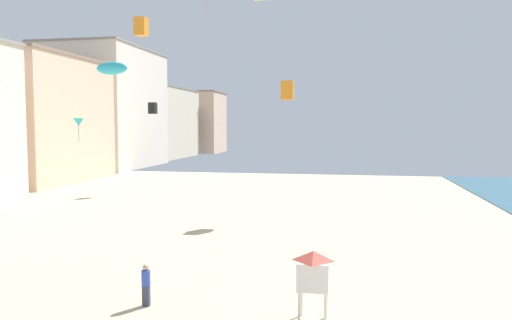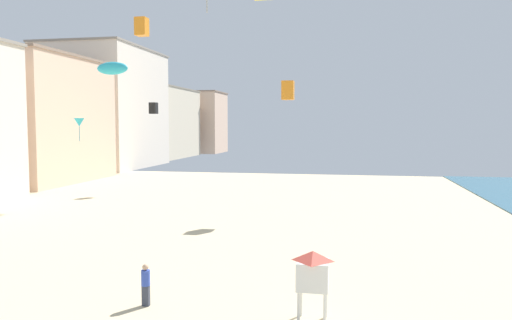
% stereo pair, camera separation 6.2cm
% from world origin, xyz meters
% --- Properties ---
extents(boardwalk_hotel_mid, '(16.45, 17.77, 15.24)m').
position_xyz_m(boardwalk_hotel_mid, '(-30.53, 45.07, 7.63)').
color(boardwalk_hotel_mid, beige).
rests_on(boardwalk_hotel_mid, ground).
extents(boardwalk_hotel_far, '(14.83, 20.23, 19.43)m').
position_xyz_m(boardwalk_hotel_far, '(-30.53, 66.25, 9.72)').
color(boardwalk_hotel_far, silver).
rests_on(boardwalk_hotel_far, ground).
extents(boardwalk_hotel_distant, '(11.63, 22.07, 14.73)m').
position_xyz_m(boardwalk_hotel_distant, '(-30.53, 89.52, 7.37)').
color(boardwalk_hotel_distant, beige).
rests_on(boardwalk_hotel_distant, ground).
extents(boardwalk_hotel_furthest, '(17.25, 12.72, 15.21)m').
position_xyz_m(boardwalk_hotel_furthest, '(-30.53, 109.39, 7.61)').
color(boardwalk_hotel_furthest, beige).
rests_on(boardwalk_hotel_furthest, ground).
extents(kite_flyer, '(0.34, 0.34, 1.64)m').
position_xyz_m(kite_flyer, '(1.54, 8.64, 0.92)').
color(kite_flyer, '#383D4C').
rests_on(kite_flyer, ground).
extents(lifeguard_stand, '(1.10, 1.10, 2.55)m').
position_xyz_m(lifeguard_stand, '(7.96, 8.33, 1.84)').
color(lifeguard_stand, white).
rests_on(lifeguard_stand, ground).
extents(kite_orange_box, '(0.91, 0.91, 1.43)m').
position_xyz_m(kite_orange_box, '(4.55, 28.48, 9.59)').
color(kite_orange_box, orange).
extents(kite_cyan_delta, '(0.88, 0.88, 1.99)m').
position_xyz_m(kite_cyan_delta, '(-13.57, 29.63, 7.19)').
color(kite_cyan_delta, '#2DB7CC').
extents(kite_orange_box_2, '(0.88, 0.88, 1.38)m').
position_xyz_m(kite_orange_box_2, '(-6.59, 27.09, 14.49)').
color(kite_orange_box_2, orange).
extents(kite_cyan_parafoil, '(2.34, 0.65, 0.91)m').
position_xyz_m(kite_cyan_parafoil, '(-7.50, 23.98, 11.00)').
color(kite_cyan_parafoil, '#2DB7CC').
extents(kite_black_box, '(0.75, 0.75, 1.18)m').
position_xyz_m(kite_black_box, '(-10.96, 39.61, 8.71)').
color(kite_black_box, black).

